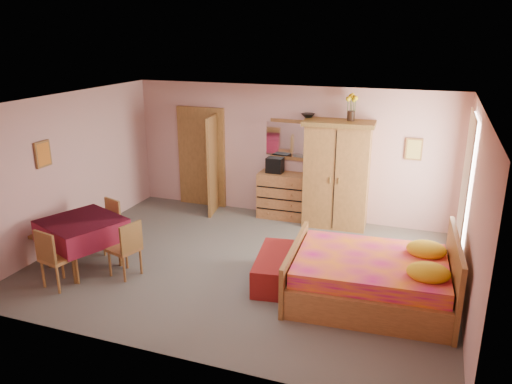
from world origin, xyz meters
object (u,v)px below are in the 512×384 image
at_px(wall_mirror, 287,139).
at_px(chair_west, 45,233).
at_px(chair_north, 105,226).
at_px(sunflower_vase, 351,107).
at_px(dining_table, 84,243).
at_px(chair_east, 124,248).
at_px(floor_lamp, 306,167).
at_px(bed, 371,266).
at_px(stereo, 275,165).
at_px(bench, 273,268).
at_px(chair_south, 58,257).
at_px(wardrobe, 337,175).
at_px(chest_of_drawers, 283,195).

height_order(wall_mirror, chair_west, wall_mirror).
distance_m(wall_mirror, chair_north, 3.80).
height_order(sunflower_vase, chair_north, sunflower_vase).
relative_size(dining_table, chair_east, 1.22).
height_order(floor_lamp, chair_east, floor_lamp).
bearing_deg(bed, chair_north, 174.22).
bearing_deg(chair_west, stereo, 138.91).
relative_size(floor_lamp, chair_north, 2.41).
relative_size(bench, dining_table, 1.16).
bearing_deg(chair_east, chair_south, 146.55).
xyz_separation_m(bed, dining_table, (-4.39, -0.50, -0.12)).
relative_size(chair_north, chair_west, 0.94).
height_order(wardrobe, chair_north, wardrobe).
xyz_separation_m(bench, chair_south, (-2.90, -1.21, 0.24)).
relative_size(dining_table, chair_west, 1.16).
bearing_deg(chair_east, chair_west, 104.62).
distance_m(wall_mirror, chair_west, 4.71).
relative_size(wall_mirror, bench, 0.81).
distance_m(chair_south, chair_north, 1.30).
relative_size(wall_mirror, chair_south, 1.13).
xyz_separation_m(chest_of_drawers, chair_east, (-1.54, -3.23, -0.01)).
bearing_deg(chair_south, dining_table, 107.81).
relative_size(wall_mirror, stereo, 3.17).
bearing_deg(chair_west, chair_north, 134.51).
height_order(stereo, chair_south, stereo).
bearing_deg(sunflower_vase, wardrobe, -159.28).
bearing_deg(floor_lamp, dining_table, -129.83).
xyz_separation_m(sunflower_vase, chair_west, (-4.32, -3.19, -1.81)).
height_order(floor_lamp, bed, floor_lamp).
bearing_deg(chair_south, chair_west, 153.77).
height_order(bed, dining_table, bed).
bearing_deg(sunflower_vase, dining_table, -138.25).
bearing_deg(wall_mirror, chair_south, -115.22).
bearing_deg(bed, bench, 173.56).
xyz_separation_m(stereo, chair_east, (-1.36, -3.23, -0.62)).
distance_m(bench, chair_south, 3.15).
distance_m(bench, chair_north, 3.03).
height_order(chest_of_drawers, dining_table, chest_of_drawers).
bearing_deg(dining_table, chest_of_drawers, 54.20).
distance_m(bench, chair_east, 2.28).
bearing_deg(bed, sunflower_vase, 103.13).
xyz_separation_m(floor_lamp, dining_table, (-2.74, -3.29, -0.65)).
xyz_separation_m(floor_lamp, chair_north, (-2.81, -2.64, -0.62)).
distance_m(wall_mirror, wardrobe, 1.23).
relative_size(bed, dining_table, 2.06).
bearing_deg(wall_mirror, sunflower_vase, -6.51).
distance_m(floor_lamp, dining_table, 4.33).
bearing_deg(bed, chair_south, -169.02).
relative_size(wall_mirror, dining_table, 0.95).
bearing_deg(bench, dining_table, -169.17).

